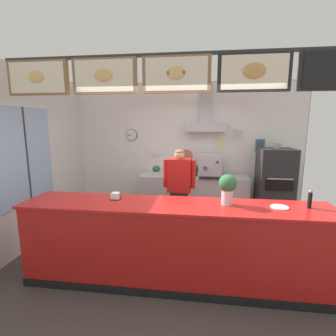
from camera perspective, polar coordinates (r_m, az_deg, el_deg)
name	(u,v)px	position (r m, az deg, el deg)	size (l,w,h in m)	color
ground_plane	(178,260)	(4.03, 2.21, -20.35)	(6.12, 6.12, 0.00)	#3F3A38
back_wall_assembly	(187,145)	(5.58, 4.49, 5.21)	(5.10, 2.72, 2.94)	#9E9E99
left_wall_with_window	(15,161)	(4.53, -31.72, 1.31)	(0.15, 4.49, 2.94)	silver
service_counter	(174,244)	(3.33, 1.42, -16.96)	(3.87, 0.71, 1.06)	#B21916
back_prep_counter	(193,197)	(5.54, 5.79, -6.55)	(2.32, 0.53, 0.93)	#B7BABF
pizza_oven	(274,188)	(5.40, 23.14, -4.15)	(0.65, 0.67, 1.67)	#232326
shop_worker	(179,192)	(4.37, 2.57, -5.56)	(0.56, 0.23, 1.61)	#232328
espresso_machine	(210,165)	(5.36, 9.57, 0.63)	(0.48, 0.48, 0.49)	#B7BABF
potted_rosemary	(194,169)	(5.44, 6.04, -0.30)	(0.19, 0.19, 0.24)	#4C4C51
potted_sage	(156,170)	(5.49, -2.69, -0.36)	(0.18, 0.18, 0.21)	beige
basil_vase	(227,188)	(3.13, 13.49, -4.48)	(0.22, 0.22, 0.38)	silver
napkin_holder	(116,196)	(3.38, -11.90, -6.33)	(0.13, 0.13, 0.10)	#262628
condiment_plate	(280,207)	(3.28, 24.21, -8.17)	(0.21, 0.21, 0.01)	white
pepper_grinder	(310,199)	(3.39, 29.78, -6.21)	(0.05, 0.05, 0.22)	black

